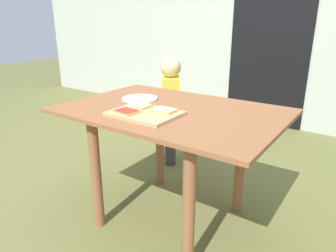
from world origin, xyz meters
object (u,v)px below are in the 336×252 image
Objects in this scene: plate_white_left at (140,98)px; child_left at (171,104)px; garden_hose_coil at (116,101)px; pizza_slice_far_left at (139,106)px; pizza_slice_near_left at (126,111)px; dining_table at (171,129)px; pizza_slice_far_right at (164,110)px; cutting_board at (145,114)px.

child_left is (-0.18, 0.61, -0.20)m from plate_white_left.
garden_hose_coil is (-1.83, 1.21, -0.50)m from child_left.
child_left is at bearing 112.68° from pizza_slice_far_left.
dining_table is at bearing 64.81° from pizza_slice_near_left.
pizza_slice_far_right is 0.96m from child_left.
child_left is at bearing 110.87° from pizza_slice_near_left.
pizza_slice_far_left is 0.89m from child_left.
cutting_board is 0.39× the size of child_left.
pizza_slice_near_left is at bearing -138.12° from pizza_slice_far_right.
pizza_slice_far_left is 0.93× the size of pizza_slice_near_left.
cutting_board is 0.87× the size of garden_hose_coil.
pizza_slice_far_left reaches higher than plate_white_left.
dining_table is 0.83m from child_left.
cutting_board is at bearing -42.56° from garden_hose_coil.
plate_white_left is at bearing -73.57° from child_left.
garden_hose_coil is at bearing 146.49° from child_left.
cutting_board is 2.77× the size of pizza_slice_near_left.
pizza_slice_far_right is 0.13× the size of child_left.
child_left reaches higher than pizza_slice_near_left.
cutting_board is 2.96× the size of pizza_slice_far_left.
pizza_slice_far_left is at bearing 145.92° from cutting_board.
cutting_board is at bearing -34.08° from pizza_slice_far_left.
dining_table is 3.45× the size of cutting_board.
cutting_board is 0.10m from pizza_slice_far_right.
dining_table is at bearing 41.51° from pizza_slice_far_left.
cutting_board is at bearing -45.64° from plate_white_left.
cutting_board is at bearing -63.79° from child_left.
pizza_slice_near_left reaches higher than dining_table.
garden_hose_coil is (-2.33, 2.01, -0.72)m from pizza_slice_far_right.
child_left reaches higher than pizza_slice_far_left.
pizza_slice_far_right is 0.30× the size of garden_hose_coil.
plate_white_left is at bearing 166.56° from dining_table.
pizza_slice_near_left and pizza_slice_far_right have the same top height.
pizza_slice_far_right reaches higher than garden_hose_coil.
pizza_slice_far_right is (0.03, -0.11, 0.14)m from dining_table.
child_left is at bearing 106.43° from plate_white_left.
dining_table is at bearing -13.44° from plate_white_left.
plate_white_left is (-0.24, 0.25, -0.00)m from cutting_board.
dining_table is 5.49× the size of plate_white_left.
pizza_slice_near_left reaches higher than plate_white_left.
pizza_slice_near_left is at bearing -61.23° from plate_white_left.
plate_white_left is 0.54× the size of garden_hose_coil.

